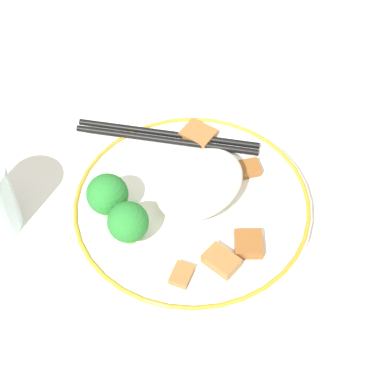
{
  "coord_description": "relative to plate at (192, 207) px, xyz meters",
  "views": [
    {
      "loc": [
        -0.29,
        -0.28,
        0.56
      ],
      "look_at": [
        0.0,
        0.0,
        0.04
      ],
      "focal_mm": 60.0,
      "sensor_mm": 36.0,
      "label": 1
    }
  ],
  "objects": [
    {
      "name": "ground_plane",
      "position": [
        0.0,
        0.0,
        -0.01
      ],
      "size": [
        3.0,
        3.0,
        0.0
      ],
      "primitive_type": "plane",
      "color": "silver"
    },
    {
      "name": "plate",
      "position": [
        0.0,
        0.0,
        0.0
      ],
      "size": [
        0.25,
        0.25,
        0.02
      ],
      "color": "white",
      "rests_on": "ground_plane"
    },
    {
      "name": "rice_mound",
      "position": [
        0.01,
        -0.0,
        0.03
      ],
      "size": [
        0.1,
        0.08,
        0.05
      ],
      "color": "white",
      "rests_on": "plate"
    },
    {
      "name": "broccoli_back_left",
      "position": [
        -0.07,
        0.05,
        0.03
      ],
      "size": [
        0.04,
        0.04,
        0.05
      ],
      "color": "#7FB756",
      "rests_on": "plate"
    },
    {
      "name": "broccoli_back_center",
      "position": [
        -0.08,
        0.01,
        0.03
      ],
      "size": [
        0.04,
        0.04,
        0.05
      ],
      "color": "#7FB756",
      "rests_on": "plate"
    },
    {
      "name": "meat_near_front",
      "position": [
        0.07,
        -0.01,
        0.01
      ],
      "size": [
        0.04,
        0.03,
        0.01
      ],
      "color": "brown",
      "rests_on": "plate"
    },
    {
      "name": "meat_near_left",
      "position": [
        -0.0,
        0.02,
        0.01
      ],
      "size": [
        0.04,
        0.03,
        0.01
      ],
      "color": "brown",
      "rests_on": "plate"
    },
    {
      "name": "meat_near_right",
      "position": [
        0.0,
        -0.08,
        0.01
      ],
      "size": [
        0.04,
        0.04,
        0.01
      ],
      "color": "brown",
      "rests_on": "plate"
    },
    {
      "name": "meat_near_back",
      "position": [
        -0.03,
        -0.07,
        0.01
      ],
      "size": [
        0.03,
        0.04,
        0.01
      ],
      "color": "#9E6633",
      "rests_on": "plate"
    },
    {
      "name": "meat_on_rice_edge",
      "position": [
        0.07,
        0.06,
        0.01
      ],
      "size": [
        0.04,
        0.04,
        0.01
      ],
      "color": "#9E6633",
      "rests_on": "plate"
    },
    {
      "name": "meat_mid_left",
      "position": [
        -0.07,
        -0.05,
        0.01
      ],
      "size": [
        0.03,
        0.03,
        0.01
      ],
      "color": "#9E6633",
      "rests_on": "plate"
    },
    {
      "name": "chopsticks",
      "position": [
        0.05,
        0.08,
        0.01
      ],
      "size": [
        0.13,
        0.19,
        0.01
      ],
      "color": "black",
      "rests_on": "plate"
    }
  ]
}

